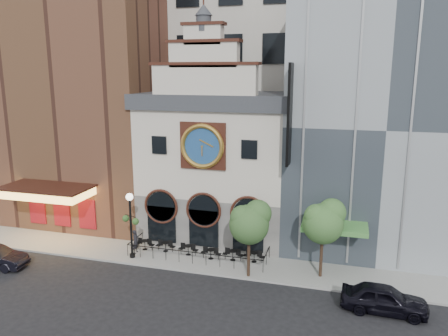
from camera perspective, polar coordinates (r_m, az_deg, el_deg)
The scene contains 18 objects.
ground at distance 32.21m, azimuth -4.88°, elevation -13.44°, with size 120.00×120.00×0.00m, color black.
sidewalk at distance 34.31m, azimuth -3.39°, elevation -11.59°, with size 44.00×5.00×0.15m, color gray.
clock_building at distance 37.12m, azimuth -0.83°, elevation 1.05°, with size 12.60×8.78×18.65m.
theater_building at distance 43.80m, azimuth -16.80°, elevation 10.08°, with size 14.00×15.60×25.00m.
retail_building at distance 37.32m, azimuth 19.76°, elevation 5.74°, with size 14.00×14.40×20.00m.
office_tower at distance 48.53m, azimuth 3.48°, elevation 19.52°, with size 20.00×16.00×40.00m, color #BDB7AB.
cafe_railing at distance 34.10m, azimuth -3.40°, elevation -10.78°, with size 10.60×2.60×0.90m, color black, non-canonical shape.
bistro_0 at distance 35.86m, azimuth -10.30°, elevation -9.74°, with size 1.58×0.68×0.90m.
bistro_1 at distance 35.27m, azimuth -7.65°, elevation -10.04°, with size 1.58×0.68×0.90m.
bistro_2 at distance 34.45m, azimuth -4.71°, elevation -10.53°, with size 1.58×0.68×0.90m.
bistro_3 at distance 33.67m, azimuth -1.73°, elevation -11.05°, with size 1.58×0.68×0.90m.
bistro_4 at distance 33.45m, azimuth 1.16°, elevation -11.21°, with size 1.58×0.68×0.90m.
bistro_5 at distance 33.25m, azimuth 3.96°, elevation -11.40°, with size 1.58×0.68×0.90m.
car_right at distance 28.72m, azimuth 20.19°, elevation -15.73°, with size 2.02×5.02×1.71m, color black.
pedestrian at distance 35.21m, azimuth -11.47°, elevation -9.39°, with size 0.68×0.45×1.87m, color black.
lamppost at distance 33.71m, azimuth -12.11°, elevation -6.43°, with size 1.55×0.93×5.08m.
tree_left at distance 29.81m, azimuth 3.41°, elevation -6.96°, with size 2.83×2.73×5.45m.
tree_right at distance 30.46m, azimuth 12.91°, elevation -6.69°, with size 2.88×2.78×5.55m.
Camera 1 is at (10.42, -27.03, 14.09)m, focal length 35.00 mm.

